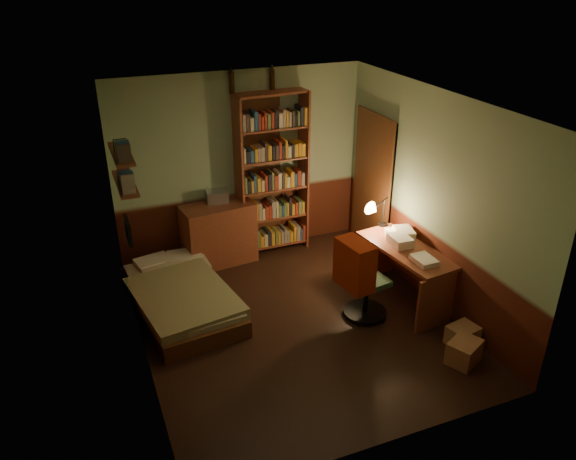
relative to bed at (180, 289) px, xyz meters
name	(u,v)px	position (x,y,z in m)	size (l,w,h in m)	color
floor	(296,322)	(1.19, -0.79, -0.29)	(3.50, 4.00, 0.02)	black
ceiling	(297,103)	(1.19, -0.79, 2.33)	(3.50, 4.00, 0.02)	silver
wall_back	(241,165)	(1.19, 1.22, 1.02)	(3.50, 0.02, 2.60)	gray
wall_left	(131,251)	(-0.57, -0.79, 1.02)	(0.02, 4.00, 2.60)	gray
wall_right	(433,199)	(2.95, -0.79, 1.02)	(0.02, 4.00, 2.60)	gray
wall_front	(395,324)	(1.19, -2.80, 1.02)	(3.50, 0.02, 2.60)	gray
doorway	(373,186)	(2.91, 0.51, 0.72)	(0.06, 0.90, 2.00)	black
door_trim	(371,186)	(2.88, 0.51, 0.72)	(0.02, 0.98, 2.08)	#492713
bed	(180,289)	(0.00, 0.00, 0.00)	(1.00, 1.87, 0.56)	#7A8E51
dresser	(219,234)	(0.76, 0.97, 0.16)	(0.98, 0.49, 0.87)	brown
mini_stereo	(217,196)	(0.80, 1.10, 0.67)	(0.29, 0.22, 0.16)	#B2B2B7
bookshelf	(272,175)	(1.59, 1.06, 0.88)	(0.99, 0.31, 2.31)	brown
bottle_left	(232,83)	(1.10, 1.16, 2.17)	(0.07, 0.07, 0.27)	black
bottle_right	(272,80)	(1.65, 1.16, 2.17)	(0.07, 0.07, 0.26)	black
desk	(404,274)	(2.63, -0.84, 0.08)	(0.56, 1.35, 0.72)	brown
paper_stack	(404,233)	(2.75, -0.57, 0.50)	(0.21, 0.29, 0.12)	silver
desk_lamp	(384,202)	(2.69, -0.16, 0.78)	(0.20, 0.20, 0.66)	black
office_chair	(367,281)	(2.02, -0.97, 0.19)	(0.47, 0.42, 0.94)	#32553D
red_jacket	(350,218)	(1.87, -0.76, 0.95)	(0.26, 0.48, 0.57)	#AB2C10
wall_shelf_lower	(125,183)	(-0.45, 0.31, 1.32)	(0.20, 0.90, 0.03)	brown
wall_shelf_upper	(121,154)	(-0.45, 0.31, 1.67)	(0.20, 0.90, 0.03)	brown
framed_picture	(128,230)	(-0.53, -0.19, 0.97)	(0.04, 0.32, 0.26)	black
cardboard_box_a	(464,352)	(2.57, -2.13, -0.15)	(0.34, 0.27, 0.26)	#A06F4B
cardboard_box_b	(463,335)	(2.75, -1.87, -0.17)	(0.32, 0.26, 0.22)	#A06F4B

